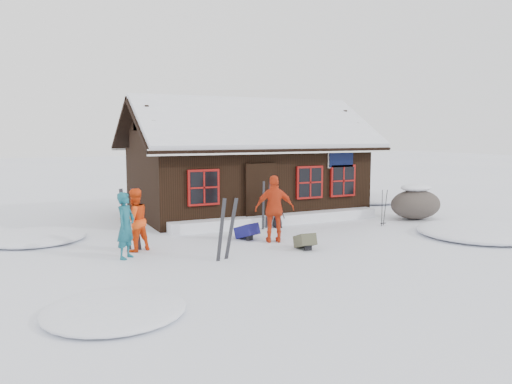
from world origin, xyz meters
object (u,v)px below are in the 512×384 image
Objects in this scene: skier_crouched at (278,214)px; backpack_olive at (305,243)px; skier_teal at (126,226)px; boulder at (416,203)px; skier_orange_left at (134,220)px; ski_poles at (384,208)px; ski_pair_left at (226,230)px; skier_orange_right at (275,209)px; backpack_blue at (247,234)px.

skier_crouched is 1.62× the size of backpack_olive.
skier_teal is at bearing -158.63° from skier_crouched.
boulder is at bearing -41.84° from skier_teal.
boulder is at bearing 163.94° from skier_orange_left.
skier_teal is 8.59m from ski_poles.
ski_pair_left is 6.68m from ski_poles.
boulder is at bearing -147.94° from skier_orange_right.
ski_pair_left is 2.56× the size of backpack_blue.
ski_pair_left is at bearing -163.45° from boulder.
ski_poles is 2.06× the size of backpack_blue.
skier_teal is 10.54m from boulder.
ski_pair_left is (1.80, -1.83, -0.09)m from skier_orange_left.
ski_poles is (8.20, 0.09, -0.24)m from skier_orange_left.
skier_crouched is 4.40m from ski_pair_left.
ski_pair_left reaches higher than backpack_olive.
backpack_olive is at bearing -62.34° from skier_teal.
backpack_blue is 1.06× the size of backpack_olive.
boulder is 3.18× the size of backpack_blue.
boulder is at bearing 17.04° from ski_pair_left.
ski_poles is at bearing -150.12° from skier_orange_right.
ski_pair_left is at bearing -146.54° from backpack_blue.
ski_poles is at bearing 17.21° from ski_pair_left.
skier_orange_left is at bearing -164.39° from skier_crouched.
ski_poles is (3.32, -1.21, 0.12)m from skier_crouched.
backpack_blue is (3.23, 0.08, -0.65)m from skier_orange_left.
skier_orange_left is 1.32× the size of ski_poles.
skier_teal is 3.71m from backpack_blue.
skier_orange_left is at bearing -179.35° from ski_poles.
skier_crouched is 0.48× the size of boulder.
boulder is 3.36× the size of backpack_olive.
skier_teal is 1.05× the size of ski_pair_left.
skier_teal reaches higher than ski_pair_left.
skier_crouched is 0.60× the size of ski_pair_left.
backpack_blue is at bearing -179.85° from ski_poles.
skier_teal reaches higher than backpack_blue.
ski_pair_left is at bearing -163.28° from ski_poles.
boulder is 1.98m from ski_poles.
boulder is 6.91m from backpack_blue.
skier_orange_right is (4.12, 0.08, 0.13)m from skier_teal.
skier_orange_right is 1.41m from backpack_olive.
boulder is (10.10, 0.64, -0.25)m from skier_orange_left.
skier_orange_right reaches higher than skier_crouched.
backpack_blue is (-1.65, -1.22, -0.30)m from skier_crouched.
skier_crouched is at bearing 81.78° from backpack_olive.
skier_teal is 2.44m from ski_pair_left.
skier_teal is 4.12m from skier_orange_right.
ski_poles is (8.55, 0.77, -0.23)m from skier_teal.
ski_poles is (4.44, 0.69, -0.36)m from skier_orange_right.
skier_teal is at bearing 22.06° from skier_orange_right.
skier_orange_right reaches higher than backpack_olive.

